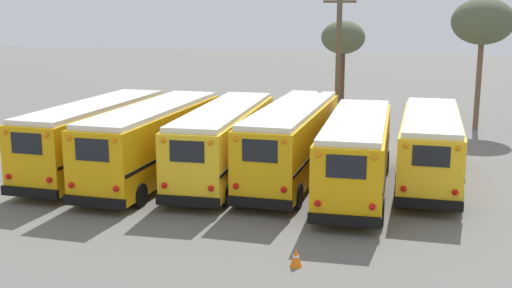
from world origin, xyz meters
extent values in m
plane|color=#66635E|center=(0.00, 0.00, 0.00)|extent=(160.00, 160.00, 0.00)
cube|color=#E5A00C|center=(-7.19, -0.77, 1.67)|extent=(2.77, 9.98, 2.65)
cube|color=white|center=(-7.19, -0.77, 3.09)|extent=(2.57, 9.57, 0.20)
cube|color=black|center=(-7.40, -5.75, 0.52)|extent=(2.41, 0.30, 0.36)
cube|color=black|center=(-7.40, -5.73, 2.39)|extent=(1.30, 0.08, 0.79)
sphere|color=red|center=(-8.29, -5.72, 1.07)|extent=(0.22, 0.22, 0.22)
sphere|color=orange|center=(-8.29, -5.72, 2.77)|extent=(0.18, 0.18, 0.18)
sphere|color=red|center=(-6.52, -5.80, 1.07)|extent=(0.22, 0.22, 0.22)
sphere|color=orange|center=(-6.52, -5.80, 2.77)|extent=(0.18, 0.18, 0.18)
cube|color=black|center=(-8.38, -0.72, 1.47)|extent=(0.43, 9.68, 0.14)
cube|color=black|center=(-6.00, -0.82, 1.47)|extent=(0.43, 9.68, 0.14)
cylinder|color=black|center=(-8.14, 2.91, 0.49)|extent=(0.32, 0.99, 0.98)
cylinder|color=black|center=(-5.94, 2.82, 0.49)|extent=(0.32, 0.99, 0.98)
cylinder|color=black|center=(-8.45, -4.37, 0.49)|extent=(0.32, 0.99, 0.98)
cylinder|color=black|center=(-6.25, -4.46, 0.49)|extent=(0.32, 0.99, 0.98)
cube|color=#E5A00C|center=(-4.32, -1.07, 1.67)|extent=(2.73, 10.32, 2.69)
cube|color=white|center=(-4.32, -1.07, 3.11)|extent=(2.53, 9.90, 0.20)
cube|color=black|center=(-4.50, -6.22, 0.50)|extent=(2.43, 0.28, 0.36)
cube|color=black|center=(-4.50, -6.20, 2.41)|extent=(1.31, 0.08, 0.81)
sphere|color=red|center=(-5.39, -6.20, 1.06)|extent=(0.22, 0.22, 0.22)
sphere|color=orange|center=(-5.39, -6.20, 2.79)|extent=(0.18, 0.18, 0.18)
sphere|color=red|center=(-3.61, -6.27, 1.06)|extent=(0.22, 0.22, 0.22)
sphere|color=orange|center=(-3.61, -6.27, 2.79)|extent=(0.18, 0.18, 0.18)
cube|color=black|center=(-5.51, -1.03, 1.47)|extent=(0.37, 10.03, 0.14)
cube|color=black|center=(-3.12, -1.11, 1.47)|extent=(0.37, 10.03, 0.14)
cylinder|color=black|center=(-5.29, 2.79, 0.46)|extent=(0.31, 0.93, 0.92)
cylinder|color=black|center=(-3.08, 2.71, 0.46)|extent=(0.31, 0.93, 0.92)
cylinder|color=black|center=(-5.56, -4.85, 0.46)|extent=(0.31, 0.93, 0.92)
cylinder|color=black|center=(-3.34, -4.92, 0.46)|extent=(0.31, 0.93, 0.92)
cube|color=yellow|center=(-1.44, -0.14, 1.62)|extent=(2.65, 10.41, 2.58)
cube|color=white|center=(-1.44, -0.14, 3.01)|extent=(2.45, 9.99, 0.20)
cube|color=black|center=(-1.27, -5.35, 0.51)|extent=(2.38, 0.27, 0.36)
cube|color=black|center=(-1.28, -5.32, 2.33)|extent=(1.28, 0.07, 0.78)
sphere|color=red|center=(-2.15, -5.38, 1.04)|extent=(0.22, 0.22, 0.22)
sphere|color=orange|center=(-2.15, -5.38, 2.69)|extent=(0.18, 0.18, 0.18)
sphere|color=red|center=(-0.40, -5.33, 1.04)|extent=(0.22, 0.22, 0.22)
sphere|color=orange|center=(-0.40, -5.33, 2.69)|extent=(0.18, 0.18, 0.18)
cube|color=black|center=(-2.61, -0.17, 1.43)|extent=(0.34, 10.13, 0.14)
cube|color=black|center=(-0.26, -0.10, 1.43)|extent=(0.34, 10.13, 0.14)
cylinder|color=black|center=(-2.64, 3.70, 0.47)|extent=(0.31, 0.95, 0.94)
cylinder|color=black|center=(-0.48, 3.77, 0.47)|extent=(0.31, 0.95, 0.94)
cylinder|color=black|center=(-2.40, -4.04, 0.47)|extent=(0.31, 0.95, 0.94)
cylinder|color=black|center=(-0.23, -3.97, 0.47)|extent=(0.31, 0.95, 0.94)
cube|color=#EAAA0F|center=(1.44, 0.33, 1.68)|extent=(2.63, 10.60, 2.67)
cube|color=white|center=(1.44, 0.33, 3.12)|extent=(2.43, 10.18, 0.20)
cube|color=black|center=(1.29, -4.98, 0.52)|extent=(2.38, 0.27, 0.36)
cube|color=black|center=(1.29, -4.96, 2.41)|extent=(1.28, 0.07, 0.80)
sphere|color=red|center=(0.41, -4.96, 1.08)|extent=(0.22, 0.22, 0.22)
sphere|color=orange|center=(0.41, -4.96, 2.80)|extent=(0.18, 0.18, 0.18)
sphere|color=red|center=(2.16, -5.02, 1.08)|extent=(0.22, 0.22, 0.22)
sphere|color=orange|center=(2.16, -5.02, 2.80)|extent=(0.18, 0.18, 0.18)
cube|color=black|center=(0.26, 0.36, 1.48)|extent=(0.32, 10.33, 0.14)
cube|color=black|center=(2.61, 0.29, 1.48)|extent=(0.32, 10.33, 0.14)
cylinder|color=black|center=(0.47, 4.33, 0.49)|extent=(0.31, 0.99, 0.98)
cylinder|color=black|center=(2.64, 4.27, 0.49)|extent=(0.31, 0.99, 0.98)
cylinder|color=black|center=(0.24, -3.61, 0.49)|extent=(0.31, 0.99, 0.98)
cylinder|color=black|center=(2.41, -3.67, 0.49)|extent=(0.31, 0.99, 0.98)
cube|color=#E5A00C|center=(4.32, -1.08, 1.61)|extent=(2.56, 10.08, 2.55)
cube|color=white|center=(4.32, -1.08, 2.99)|extent=(2.36, 9.67, 0.20)
cube|color=black|center=(4.42, -6.13, 0.52)|extent=(2.41, 0.25, 0.36)
cube|color=black|center=(4.42, -6.11, 2.31)|extent=(1.30, 0.06, 0.77)
sphere|color=red|center=(3.53, -6.16, 1.04)|extent=(0.22, 0.22, 0.22)
sphere|color=orange|center=(3.53, -6.16, 2.67)|extent=(0.18, 0.18, 0.18)
sphere|color=red|center=(5.30, -6.13, 1.04)|extent=(0.22, 0.22, 0.22)
sphere|color=orange|center=(5.30, -6.13, 2.67)|extent=(0.18, 0.18, 0.18)
cube|color=black|center=(3.12, -1.10, 1.42)|extent=(0.22, 9.83, 0.14)
cube|color=black|center=(5.51, -1.06, 1.42)|extent=(0.22, 9.83, 0.14)
cylinder|color=black|center=(3.14, 2.62, 0.48)|extent=(0.30, 0.96, 0.96)
cylinder|color=black|center=(5.34, 2.66, 0.48)|extent=(0.30, 0.96, 0.96)
cylinder|color=black|center=(3.29, -4.82, 0.48)|extent=(0.30, 0.96, 0.96)
cylinder|color=black|center=(5.49, -4.77, 0.48)|extent=(0.30, 0.96, 0.96)
cube|color=yellow|center=(7.19, 1.04, 1.59)|extent=(2.50, 9.53, 2.45)
cube|color=white|center=(7.19, 1.04, 2.92)|extent=(2.31, 9.15, 0.20)
cube|color=black|center=(7.11, -3.75, 0.55)|extent=(2.38, 0.24, 0.36)
cube|color=black|center=(7.11, -3.72, 2.27)|extent=(1.28, 0.05, 0.74)
sphere|color=red|center=(6.23, -3.74, 1.04)|extent=(0.22, 0.22, 0.22)
sphere|color=orange|center=(6.23, -3.74, 2.60)|extent=(0.18, 0.18, 0.18)
sphere|color=red|center=(7.98, -3.77, 1.04)|extent=(0.22, 0.22, 0.22)
sphere|color=orange|center=(7.98, -3.77, 2.60)|extent=(0.18, 0.18, 0.18)
cube|color=black|center=(6.02, 1.06, 1.41)|extent=(0.20, 9.30, 0.14)
cube|color=black|center=(8.37, 1.02, 1.41)|extent=(0.20, 9.30, 0.14)
cylinder|color=black|center=(6.17, 4.50, 0.52)|extent=(0.30, 1.05, 1.05)
cylinder|color=black|center=(8.34, 4.46, 0.52)|extent=(0.30, 1.05, 1.05)
cylinder|color=black|center=(6.05, -2.39, 0.52)|extent=(0.30, 1.05, 1.05)
cylinder|color=black|center=(8.21, -2.43, 0.52)|extent=(0.30, 1.05, 1.05)
cylinder|color=brown|center=(2.26, 9.60, 4.32)|extent=(0.30, 0.30, 8.64)
cube|color=brown|center=(2.26, 9.60, 7.60)|extent=(1.80, 0.14, 0.14)
cylinder|color=#473323|center=(1.88, 15.25, 2.32)|extent=(0.32, 0.32, 4.65)
ellipsoid|color=#4C563D|center=(1.88, 15.25, 5.41)|extent=(2.79, 2.79, 2.09)
cylinder|color=brown|center=(10.19, 14.53, 2.73)|extent=(0.33, 0.33, 5.47)
ellipsoid|color=#4C563D|center=(10.19, 14.53, 6.47)|extent=(3.66, 3.66, 2.75)
cone|color=orange|center=(3.35, -9.03, 0.28)|extent=(0.36, 0.36, 0.56)
cylinder|color=white|center=(3.35, -9.03, 0.31)|extent=(0.17, 0.17, 0.06)
camera|label=1|loc=(6.39, -26.15, 7.36)|focal=45.00mm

